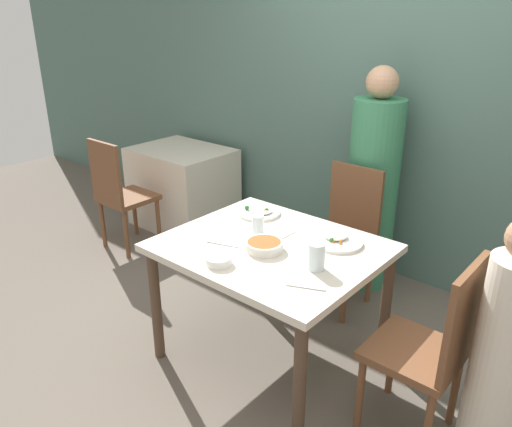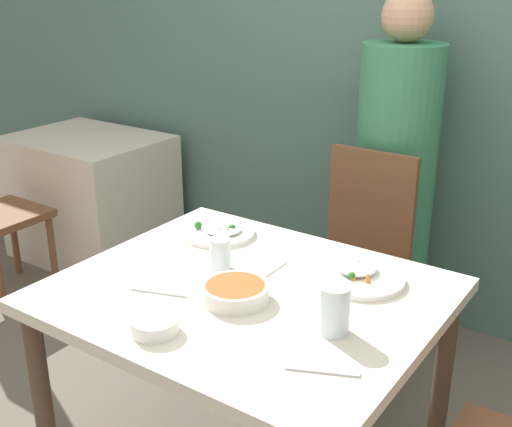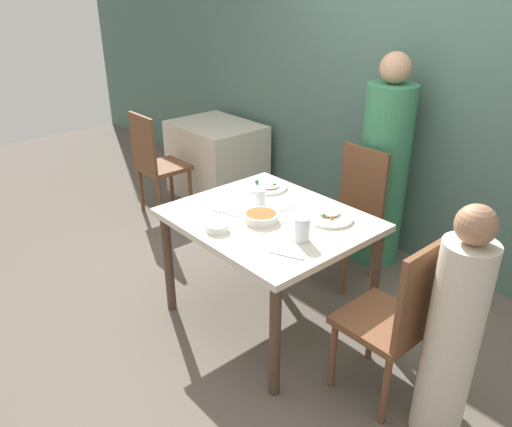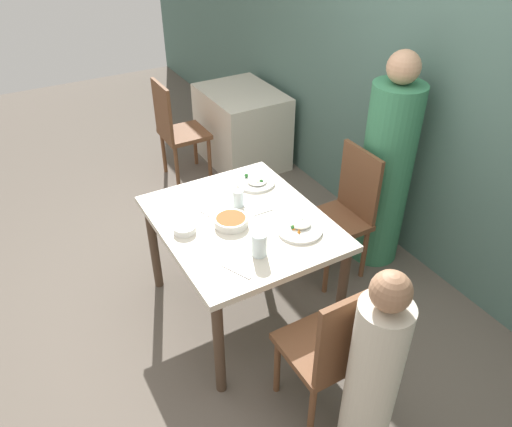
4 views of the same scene
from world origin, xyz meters
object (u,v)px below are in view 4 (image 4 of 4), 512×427
(glass_water_tall, at_px, (238,198))
(plate_rice_adult, at_px, (256,182))
(chair_child_spot, at_px, (332,347))
(bowl_curry, at_px, (231,221))
(person_adult, at_px, (386,172))
(person_child, at_px, (372,382))
(chair_adult_spot, at_px, (344,211))

(glass_water_tall, bearing_deg, plate_rice_adult, 128.38)
(chair_child_spot, relative_size, bowl_curry, 4.76)
(person_adult, xyz_separation_m, glass_water_tall, (-0.12, -1.10, 0.07))
(person_child, xyz_separation_m, glass_water_tall, (-1.33, 0.04, 0.22))
(person_child, relative_size, plate_rice_adult, 4.61)
(person_adult, relative_size, bowl_curry, 7.86)
(chair_child_spot, relative_size, plate_rice_adult, 3.62)
(chair_adult_spot, height_order, plate_rice_adult, chair_adult_spot)
(person_adult, distance_m, glass_water_tall, 1.11)
(person_child, xyz_separation_m, bowl_curry, (-1.18, -0.10, 0.19))
(chair_adult_spot, relative_size, glass_water_tall, 8.67)
(chair_adult_spot, bearing_deg, chair_child_spot, -40.61)
(chair_adult_spot, height_order, bowl_curry, chair_adult_spot)
(chair_adult_spot, relative_size, bowl_curry, 4.76)
(bowl_curry, xyz_separation_m, plate_rice_adult, (-0.33, 0.36, -0.01))
(chair_child_spot, distance_m, bowl_curry, 0.93)
(chair_adult_spot, distance_m, chair_child_spot, 1.22)
(person_child, relative_size, bowl_curry, 6.07)
(person_child, bearing_deg, bowl_curry, -175.33)
(plate_rice_adult, distance_m, glass_water_tall, 0.29)
(chair_adult_spot, height_order, chair_child_spot, same)
(plate_rice_adult, xyz_separation_m, glass_water_tall, (0.18, -0.23, 0.04))
(chair_adult_spot, relative_size, person_adult, 0.61)
(chair_adult_spot, height_order, glass_water_tall, chair_adult_spot)
(bowl_curry, bearing_deg, glass_water_tall, 139.60)
(plate_rice_adult, bearing_deg, bowl_curry, -46.97)
(person_adult, bearing_deg, plate_rice_adult, -108.93)
(person_adult, distance_m, plate_rice_adult, 0.92)
(bowl_curry, xyz_separation_m, glass_water_tall, (-0.16, 0.13, 0.03))
(chair_adult_spot, relative_size, chair_child_spot, 1.00)
(person_adult, relative_size, glass_water_tall, 14.31)
(chair_adult_spot, xyz_separation_m, chair_child_spot, (0.93, -0.79, 0.00))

